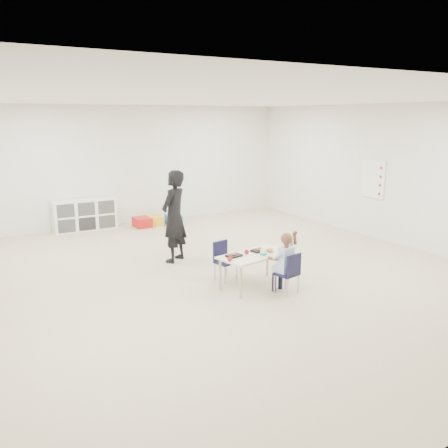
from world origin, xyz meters
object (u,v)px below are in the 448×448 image
table (255,270)px  child (287,261)px  chair_near (287,273)px  cubby_shelf (85,215)px  adult (174,216)px

table → child: child is taller
child → chair_near: bearing=0.0°
chair_near → cubby_shelf: size_ratio=0.44×
child → cubby_shelf: size_ratio=0.70×
chair_near → adult: bearing=97.3°
cubby_shelf → adult: 3.33m
child → adult: 2.42m
chair_near → child: size_ratio=0.63×
adult → cubby_shelf: bearing=-111.4°
adult → child: bearing=73.1°
table → child: bearing=-73.4°
chair_near → child: (0.00, 0.00, 0.18)m
child → adult: size_ratio=0.60×
table → adult: adult is taller
child → adult: adult is taller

